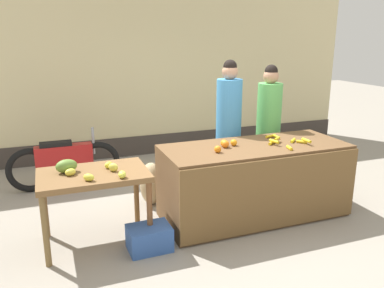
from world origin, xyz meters
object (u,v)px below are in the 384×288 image
(produce_crate, at_px, (149,238))
(parked_motorcycle, at_px, (64,161))
(produce_sack, at_px, (151,184))
(vendor_woman_blue_shirt, at_px, (228,129))
(vendor_woman_green_shirt, at_px, (268,128))

(produce_crate, bearing_deg, parked_motorcycle, 108.24)
(produce_crate, bearing_deg, produce_sack, 73.88)
(vendor_woman_blue_shirt, xyz_separation_m, parked_motorcycle, (-2.11, 1.08, -0.54))
(vendor_woman_blue_shirt, height_order, parked_motorcycle, vendor_woman_blue_shirt)
(vendor_woman_blue_shirt, relative_size, parked_motorcycle, 1.17)
(vendor_woman_green_shirt, relative_size, produce_sack, 3.14)
(vendor_woman_green_shirt, xyz_separation_m, parked_motorcycle, (-2.74, 1.06, -0.50))
(produce_crate, height_order, produce_sack, produce_sack)
(produce_sack, bearing_deg, vendor_woman_blue_shirt, -3.49)
(vendor_woman_blue_shirt, distance_m, parked_motorcycle, 2.43)
(produce_crate, relative_size, produce_sack, 0.77)
(parked_motorcycle, relative_size, produce_sack, 2.81)
(vendor_woman_blue_shirt, bearing_deg, produce_crate, -143.01)
(vendor_woman_blue_shirt, xyz_separation_m, vendor_woman_green_shirt, (0.63, 0.02, -0.04))
(parked_motorcycle, distance_m, produce_sack, 1.44)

